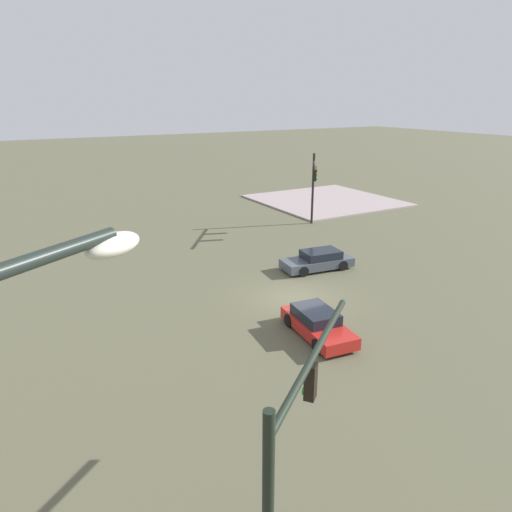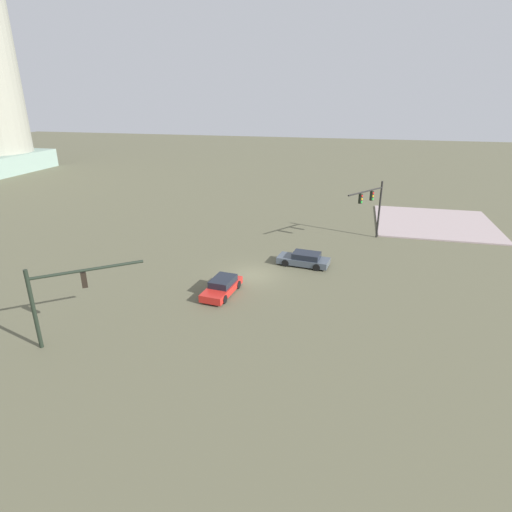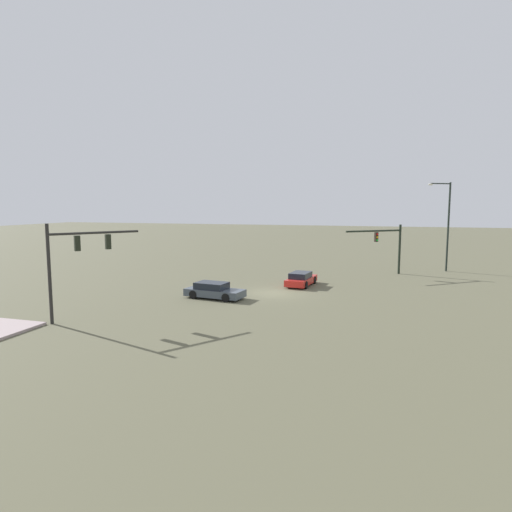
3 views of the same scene
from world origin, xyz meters
The scene contains 6 objects.
ground_plane centered at (0.00, 0.00, 0.00)m, with size 235.76×235.76×0.00m, color brown.
sidewalk_corner centered at (19.52, -17.20, 0.07)m, with size 13.11×13.22×0.15m, color #A28F8F.
traffic_signal_near_corner centered at (11.53, -9.54, 4.11)m, with size 4.68×3.37×5.99m.
traffic_signal_opposite_side centered at (-12.36, 8.67, 3.44)m, with size 4.21×5.26×5.09m.
sedan_car_approaching centered at (3.19, -3.87, 0.57)m, with size 2.35×4.71×1.21m.
sedan_car_waiting_far centered at (-3.89, 1.50, 0.57)m, with size 4.45×2.22×1.21m.
Camera 1 is at (-19.40, 13.66, 10.41)m, focal length 33.16 mm.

